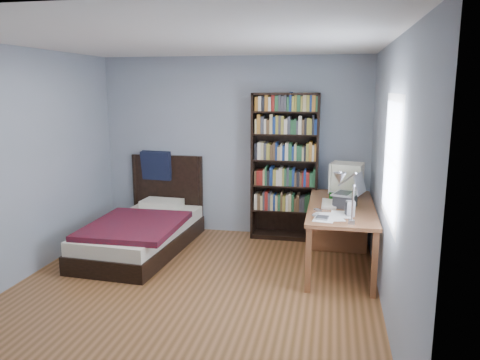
{
  "coord_description": "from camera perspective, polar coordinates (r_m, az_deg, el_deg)",
  "views": [
    {
      "loc": [
        1.38,
        -4.35,
        2.07
      ],
      "look_at": [
        0.38,
        0.66,
        1.06
      ],
      "focal_mm": 35.0,
      "sensor_mm": 36.0,
      "label": 1
    }
  ],
  "objects": [
    {
      "name": "desk_lamp",
      "position": [
        4.36,
        12.34,
        -0.4
      ],
      "size": [
        0.23,
        0.51,
        0.6
      ],
      "color": "#99999E",
      "rests_on": "desk"
    },
    {
      "name": "bed",
      "position": [
        6.25,
        -11.64,
        -5.92
      ],
      "size": [
        1.14,
        2.12,
        1.16
      ],
      "color": "black",
      "rests_on": "floor"
    },
    {
      "name": "mouse",
      "position": [
        5.84,
        11.83,
        -2.15
      ],
      "size": [
        0.06,
        0.1,
        0.04
      ],
      "primitive_type": "ellipsoid",
      "color": "silver",
      "rests_on": "desk"
    },
    {
      "name": "bookshelf",
      "position": [
        6.41,
        5.48,
        1.6
      ],
      "size": [
        0.9,
        0.3,
        2.0
      ],
      "color": "black",
      "rests_on": "floor"
    },
    {
      "name": "speaker",
      "position": [
        5.09,
        13.29,
        -3.41
      ],
      "size": [
        0.1,
        0.1,
        0.17
      ],
      "primitive_type": "cube",
      "rotation": [
        0.0,
        0.0,
        0.21
      ],
      "color": "gray",
      "rests_on": "desk"
    },
    {
      "name": "phone_grey",
      "position": [
        5.06,
        9.22,
        -4.18
      ],
      "size": [
        0.08,
        0.11,
        0.02
      ],
      "primitive_type": "cube",
      "rotation": [
        0.0,
        0.0,
        -0.33
      ],
      "color": "gray",
      "rests_on": "desk"
    },
    {
      "name": "keyboard",
      "position": [
        5.52,
        10.8,
        -2.89
      ],
      "size": [
        0.17,
        0.42,
        0.04
      ],
      "primitive_type": "cube",
      "rotation": [
        0.0,
        0.07,
        -0.0
      ],
      "color": "beige",
      "rests_on": "desk"
    },
    {
      "name": "crt_monitor",
      "position": [
        5.94,
        12.8,
        0.3
      ],
      "size": [
        0.44,
        0.41,
        0.43
      ],
      "color": "beige",
      "rests_on": "desk"
    },
    {
      "name": "laptop",
      "position": [
        5.45,
        12.89,
        -2.12
      ],
      "size": [
        0.41,
        0.38,
        0.39
      ],
      "color": "#2D2D30",
      "rests_on": "desk"
    },
    {
      "name": "soda_can",
      "position": [
        5.72,
        11.11,
        -1.97
      ],
      "size": [
        0.06,
        0.06,
        0.11
      ],
      "primitive_type": "cylinder",
      "color": "#07350C",
      "rests_on": "desk"
    },
    {
      "name": "desk",
      "position": [
        6.08,
        12.08,
        -4.8
      ],
      "size": [
        0.75,
        1.72,
        0.73
      ],
      "color": "brown",
      "rests_on": "floor"
    },
    {
      "name": "external_drive",
      "position": [
        4.93,
        10.01,
        -4.59
      ],
      "size": [
        0.14,
        0.14,
        0.03
      ],
      "primitive_type": "cube",
      "rotation": [
        0.0,
        0.0,
        -0.15
      ],
      "color": "gray",
      "rests_on": "desk"
    },
    {
      "name": "room",
      "position": [
        4.63,
        -5.88,
        0.98
      ],
      "size": [
        4.2,
        4.24,
        2.5
      ],
      "color": "brown",
      "rests_on": "ground"
    },
    {
      "name": "phone_silver",
      "position": [
        5.25,
        9.45,
        -3.63
      ],
      "size": [
        0.09,
        0.1,
        0.02
      ],
      "primitive_type": "cube",
      "rotation": [
        0.0,
        0.0,
        0.66
      ],
      "color": "silver",
      "rests_on": "desk"
    }
  ]
}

